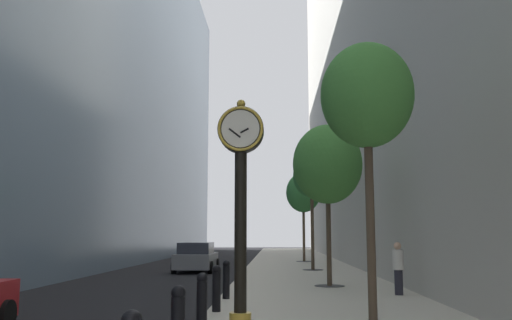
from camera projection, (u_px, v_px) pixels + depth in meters
The scene contains 13 objects.
ground_plane at pixel (243, 273), 28.32m from camera, with size 110.00×110.00×0.00m, color black.
sidewalk_right at pixel (300, 268), 31.18m from camera, with size 6.26×80.00×0.14m, color beige.
building_block_left at pixel (57, 24), 33.76m from camera, with size 9.00×80.00×30.08m.
street_clock at pixel (241, 206), 9.69m from camera, with size 0.84×0.55×4.34m.
bollard_third at pixel (202, 300), 10.72m from camera, with size 0.22×0.22×1.12m.
bollard_fourth at pixel (216, 287), 13.35m from camera, with size 0.22×0.22×1.12m.
bollard_fifth at pixel (226, 278), 15.99m from camera, with size 0.22×0.22×1.12m.
street_tree_near at pixel (367, 98), 11.52m from camera, with size 1.97×1.97×5.96m.
street_tree_mid_near at pixel (327, 165), 20.36m from camera, with size 2.60×2.60×6.00m.
street_tree_mid_far at pixel (312, 177), 29.30m from camera, with size 2.01×2.01×6.17m.
street_tree_far at pixel (303, 193), 38.16m from camera, with size 2.43×2.43×6.20m.
pedestrian_walking at pixel (398, 267), 17.01m from camera, with size 0.42×0.42×1.64m.
car_grey_near at pixel (196, 257), 29.36m from camera, with size 2.12×4.46×1.58m.
Camera 1 is at (1.72, -1.82, 2.03)m, focal length 37.99 mm.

